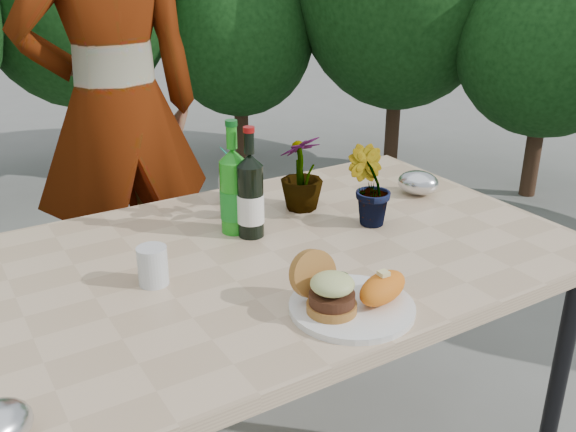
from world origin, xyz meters
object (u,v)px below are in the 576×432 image
wine_bottle (250,197)px  person (116,110)px  dinner_plate (352,307)px  patio_table (272,270)px

wine_bottle → person: person is taller
dinner_plate → wine_bottle: 0.48m
patio_table → wine_bottle: bearing=89.5°
dinner_plate → person: (-0.09, 1.34, 0.18)m
patio_table → dinner_plate: 0.35m
patio_table → dinner_plate: (0.00, -0.35, 0.06)m
wine_bottle → person: 0.88m
dinner_plate → wine_bottle: bearing=90.1°
patio_table → person: 1.03m
patio_table → dinner_plate: size_ratio=5.71×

